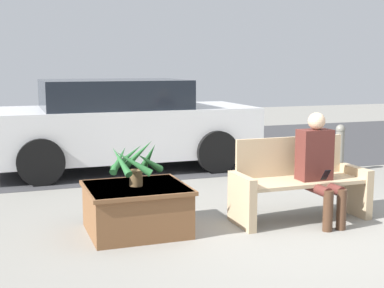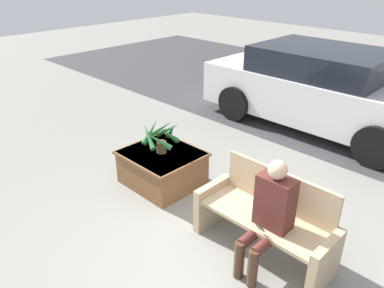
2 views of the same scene
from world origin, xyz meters
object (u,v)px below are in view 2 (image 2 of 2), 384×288
potted_plant (161,135)px  person_seated (269,213)px  bench (266,218)px  parked_car (322,89)px  planter_box (162,166)px

potted_plant → person_seated: bearing=-9.2°
bench → person_seated: (0.14, -0.19, 0.25)m
potted_plant → parked_car: bearing=80.6°
bench → person_seated: size_ratio=1.26×
bench → potted_plant: bearing=175.9°
parked_car → potted_plant: bearing=-99.4°
planter_box → potted_plant: bearing=148.7°
potted_plant → parked_car: size_ratio=0.13×
person_seated → potted_plant: 2.00m
person_seated → planter_box: size_ratio=1.17×
bench → person_seated: person_seated is taller
person_seated → potted_plant: person_seated is taller
bench → planter_box: (-1.82, 0.12, -0.15)m
parked_car → bench: bearing=-70.6°
planter_box → parked_car: bearing=80.8°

